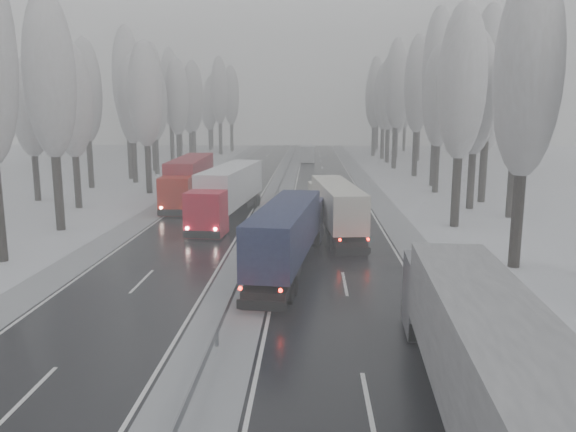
# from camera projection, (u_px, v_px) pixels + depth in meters

# --- Properties ---
(ground) EXTENTS (260.00, 260.00, 0.00)m
(ground) POSITION_uv_depth(u_px,v_px,m) (195.00, 401.00, 17.10)
(ground) COLOR silver
(ground) RESTS_ON ground
(carriageway_right) EXTENTS (7.50, 200.00, 0.03)m
(carriageway_right) POSITION_uv_depth(u_px,v_px,m) (332.00, 218.00, 46.35)
(carriageway_right) COLOR black
(carriageway_right) RESTS_ON ground
(carriageway_left) EXTENTS (7.50, 200.00, 0.03)m
(carriageway_left) POSITION_uv_depth(u_px,v_px,m) (206.00, 217.00, 46.77)
(carriageway_left) COLOR black
(carriageway_left) RESTS_ON ground
(median_slush) EXTENTS (3.00, 200.00, 0.04)m
(median_slush) POSITION_uv_depth(u_px,v_px,m) (269.00, 217.00, 46.56)
(median_slush) COLOR #9B9CA2
(median_slush) RESTS_ON ground
(shoulder_right) EXTENTS (2.40, 200.00, 0.04)m
(shoulder_right) POSITION_uv_depth(u_px,v_px,m) (392.00, 218.00, 46.16)
(shoulder_right) COLOR #9B9CA2
(shoulder_right) RESTS_ON ground
(shoulder_left) EXTENTS (2.40, 200.00, 0.04)m
(shoulder_left) POSITION_uv_depth(u_px,v_px,m) (147.00, 217.00, 46.97)
(shoulder_left) COLOR #9B9CA2
(shoulder_left) RESTS_ON ground
(median_guardrail) EXTENTS (0.12, 200.00, 0.76)m
(median_guardrail) POSITION_uv_depth(u_px,v_px,m) (269.00, 211.00, 46.44)
(median_guardrail) COLOR slate
(median_guardrail) RESTS_ON ground
(tree_16) EXTENTS (3.60, 3.60, 16.53)m
(tree_16) POSITION_uv_depth(u_px,v_px,m) (528.00, 74.00, 29.93)
(tree_16) COLOR black
(tree_16) RESTS_ON ground
(tree_18) EXTENTS (3.60, 3.60, 16.58)m
(tree_18) POSITION_uv_depth(u_px,v_px,m) (462.00, 84.00, 41.11)
(tree_18) COLOR black
(tree_18) RESTS_ON ground
(tree_19) EXTENTS (3.60, 3.60, 14.57)m
(tree_19) POSITION_uv_depth(u_px,v_px,m) (517.00, 102.00, 45.05)
(tree_19) COLOR black
(tree_19) RESTS_ON ground
(tree_20) EXTENTS (3.60, 3.60, 15.71)m
(tree_20) POSITION_uv_depth(u_px,v_px,m) (476.00, 94.00, 49.06)
(tree_20) COLOR black
(tree_20) RESTS_ON ground
(tree_21) EXTENTS (3.60, 3.60, 18.62)m
(tree_21) POSITION_uv_depth(u_px,v_px,m) (489.00, 75.00, 52.56)
(tree_21) COLOR black
(tree_21) RESTS_ON ground
(tree_22) EXTENTS (3.60, 3.60, 15.86)m
(tree_22) POSITION_uv_depth(u_px,v_px,m) (439.00, 96.00, 59.33)
(tree_22) COLOR black
(tree_22) RESTS_ON ground
(tree_23) EXTENTS (3.60, 3.60, 13.55)m
(tree_23) POSITION_uv_depth(u_px,v_px,m) (487.00, 111.00, 63.27)
(tree_23) COLOR black
(tree_23) RESTS_ON ground
(tree_24) EXTENTS (3.60, 3.60, 20.49)m
(tree_24) POSITION_uv_depth(u_px,v_px,m) (438.00, 71.00, 64.07)
(tree_24) COLOR black
(tree_24) RESTS_ON ground
(tree_25) EXTENTS (3.60, 3.60, 19.44)m
(tree_25) POSITION_uv_depth(u_px,v_px,m) (488.00, 79.00, 67.85)
(tree_25) COLOR black
(tree_25) RESTS_ON ground
(tree_26) EXTENTS (3.60, 3.60, 18.78)m
(tree_26) POSITION_uv_depth(u_px,v_px,m) (418.00, 85.00, 74.35)
(tree_26) COLOR black
(tree_26) RESTS_ON ground
(tree_27) EXTENTS (3.60, 3.60, 17.62)m
(tree_27) POSITION_uv_depth(u_px,v_px,m) (464.00, 92.00, 78.13)
(tree_27) COLOR black
(tree_27) RESTS_ON ground
(tree_28) EXTENTS (3.60, 3.60, 19.62)m
(tree_28) POSITION_uv_depth(u_px,v_px,m) (396.00, 85.00, 84.80)
(tree_28) COLOR black
(tree_28) RESTS_ON ground
(tree_29) EXTENTS (3.60, 3.60, 18.11)m
(tree_29) POSITION_uv_depth(u_px,v_px,m) (439.00, 92.00, 88.61)
(tree_29) COLOR black
(tree_29) RESTS_ON ground
(tree_30) EXTENTS (3.60, 3.60, 17.86)m
(tree_30) POSITION_uv_depth(u_px,v_px,m) (389.00, 94.00, 94.57)
(tree_30) COLOR black
(tree_30) RESTS_ON ground
(tree_31) EXTENTS (3.60, 3.60, 18.58)m
(tree_31) POSITION_uv_depth(u_px,v_px,m) (420.00, 92.00, 98.18)
(tree_31) COLOR black
(tree_31) RESTS_ON ground
(tree_32) EXTENTS (3.60, 3.60, 17.33)m
(tree_32) POSITION_uv_depth(u_px,v_px,m) (384.00, 97.00, 102.00)
(tree_32) COLOR black
(tree_32) RESTS_ON ground
(tree_33) EXTENTS (3.60, 3.60, 14.33)m
(tree_33) POSITION_uv_depth(u_px,v_px,m) (397.00, 108.00, 106.16)
(tree_33) COLOR black
(tree_33) RESTS_ON ground
(tree_34) EXTENTS (3.60, 3.60, 17.63)m
(tree_34) POSITION_uv_depth(u_px,v_px,m) (374.00, 97.00, 108.98)
(tree_34) COLOR black
(tree_34) RESTS_ON ground
(tree_35) EXTENTS (3.60, 3.60, 18.25)m
(tree_35) POSITION_uv_depth(u_px,v_px,m) (418.00, 96.00, 112.47)
(tree_35) COLOR black
(tree_35) RESTS_ON ground
(tree_36) EXTENTS (3.60, 3.60, 20.23)m
(tree_36) POSITION_uv_depth(u_px,v_px,m) (376.00, 90.00, 118.29)
(tree_36) COLOR black
(tree_36) RESTS_ON ground
(tree_37) EXTENTS (3.60, 3.60, 16.37)m
(tree_37) POSITION_uv_depth(u_px,v_px,m) (405.00, 103.00, 122.39)
(tree_37) COLOR black
(tree_37) RESTS_ON ground
(tree_38) EXTENTS (3.60, 3.60, 17.97)m
(tree_38) POSITION_uv_depth(u_px,v_px,m) (378.00, 99.00, 128.87)
(tree_38) COLOR black
(tree_38) RESTS_ON ground
(tree_39) EXTENTS (3.60, 3.60, 16.19)m
(tree_39) POSITION_uv_depth(u_px,v_px,m) (388.00, 104.00, 132.89)
(tree_39) COLOR black
(tree_39) RESTS_ON ground
(tree_58) EXTENTS (3.60, 3.60, 17.21)m
(tree_58) POSITION_uv_depth(u_px,v_px,m) (50.00, 77.00, 39.80)
(tree_58) COLOR black
(tree_58) RESTS_ON ground
(tree_60) EXTENTS (3.60, 3.60, 14.84)m
(tree_60) POSITION_uv_depth(u_px,v_px,m) (72.00, 101.00, 49.64)
(tree_60) COLOR black
(tree_60) RESTS_ON ground
(tree_61) EXTENTS (3.60, 3.60, 13.95)m
(tree_61) POSITION_uv_depth(u_px,v_px,m) (31.00, 108.00, 53.91)
(tree_61) COLOR black
(tree_61) RESTS_ON ground
(tree_62) EXTENTS (3.60, 3.60, 16.04)m
(tree_62) POSITION_uv_depth(u_px,v_px,m) (145.00, 95.00, 58.71)
(tree_62) COLOR black
(tree_62) RESTS_ON ground
(tree_63) EXTENTS (3.60, 3.60, 16.88)m
(tree_63) POSITION_uv_depth(u_px,v_px,m) (86.00, 91.00, 62.85)
(tree_63) COLOR black
(tree_63) RESTS_ON ground
(tree_64) EXTENTS (3.60, 3.60, 15.42)m
(tree_64) POSITION_uv_depth(u_px,v_px,m) (132.00, 101.00, 67.78)
(tree_64) COLOR black
(tree_64) RESTS_ON ground
(tree_65) EXTENTS (3.60, 3.60, 19.48)m
(tree_65) POSITION_uv_depth(u_px,v_px,m) (127.00, 81.00, 71.30)
(tree_65) COLOR black
(tree_65) RESTS_ON ground
(tree_66) EXTENTS (3.60, 3.60, 15.23)m
(tree_66) POSITION_uv_depth(u_px,v_px,m) (154.00, 103.00, 77.26)
(tree_66) COLOR black
(tree_66) RESTS_ON ground
(tree_67) EXTENTS (3.60, 3.60, 17.09)m
(tree_67) POSITION_uv_depth(u_px,v_px,m) (152.00, 95.00, 81.02)
(tree_67) COLOR black
(tree_67) RESTS_ON ground
(tree_68) EXTENTS (3.60, 3.60, 16.65)m
(tree_68) POSITION_uv_depth(u_px,v_px,m) (177.00, 97.00, 83.67)
(tree_68) COLOR black
(tree_68) RESTS_ON ground
(tree_69) EXTENTS (3.60, 3.60, 19.35)m
(tree_69) POSITION_uv_depth(u_px,v_px,m) (152.00, 87.00, 87.48)
(tree_69) COLOR black
(tree_69) RESTS_ON ground
(tree_70) EXTENTS (3.60, 3.60, 17.09)m
(tree_70) POSITION_uv_depth(u_px,v_px,m) (193.00, 97.00, 93.51)
(tree_70) COLOR black
(tree_70) RESTS_ON ground
(tree_71) EXTENTS (3.60, 3.60, 19.61)m
(tree_71) POSITION_uv_depth(u_px,v_px,m) (170.00, 88.00, 97.33)
(tree_71) COLOR black
(tree_71) RESTS_ON ground
(tree_72) EXTENTS (3.60, 3.60, 15.11)m
(tree_72) POSITION_uv_depth(u_px,v_px,m) (189.00, 105.00, 103.02)
(tree_72) COLOR black
(tree_72) RESTS_ON ground
(tree_73) EXTENTS (3.60, 3.60, 17.22)m
(tree_73) POSITION_uv_depth(u_px,v_px,m) (179.00, 98.00, 106.82)
(tree_73) COLOR black
(tree_73) RESTS_ON ground
(tree_74) EXTENTS (3.60, 3.60, 19.68)m
(tree_74) POSITION_uv_depth(u_px,v_px,m) (219.00, 91.00, 112.93)
(tree_74) COLOR black
(tree_74) RESTS_ON ground
(tree_75) EXTENTS (3.60, 3.60, 18.60)m
(tree_75) POSITION_uv_depth(u_px,v_px,m) (179.00, 95.00, 117.35)
(tree_75) COLOR black
(tree_75) RESTS_ON ground
(tree_76) EXTENTS (3.60, 3.60, 18.55)m
(tree_76) POSITION_uv_depth(u_px,v_px,m) (231.00, 96.00, 122.25)
(tree_76) COLOR black
(tree_76) RESTS_ON ground
(tree_77) EXTENTS (3.60, 3.60, 14.32)m
(tree_77) POSITION_uv_depth(u_px,v_px,m) (209.00, 109.00, 126.90)
(tree_77) COLOR black
(tree_77) RESTS_ON ground
(tree_78) EXTENTS (3.60, 3.60, 19.55)m
(tree_78) POSITION_uv_depth(u_px,v_px,m) (220.00, 94.00, 128.74)
(tree_78) COLOR black
(tree_78) RESTS_ON ground
(tree_79) EXTENTS (3.60, 3.60, 17.07)m
(tree_79) POSITION_uv_depth(u_px,v_px,m) (211.00, 101.00, 133.07)
(tree_79) COLOR black
(tree_79) RESTS_ON ground
(truck_grey_tarp) EXTENTS (3.37, 15.79, 4.02)m
(truck_grey_tarp) POSITION_uv_depth(u_px,v_px,m) (479.00, 348.00, 15.28)
(truck_grey_tarp) COLOR #57575D
(truck_grey_tarp) RESTS_ON ground
(truck_blue_box) EXTENTS (4.06, 14.84, 3.77)m
(truck_blue_box) POSITION_uv_depth(u_px,v_px,m) (289.00, 230.00, 31.16)
(truck_blue_box) COLOR #1E1D48
(truck_blue_box) RESTS_ON ground
(truck_cream_box) EXTENTS (3.80, 14.40, 3.66)m
(truck_cream_box) POSITION_uv_depth(u_px,v_px,m) (335.00, 203.00, 40.67)
(truck_cream_box) COLOR beige
(truck_cream_box) RESTS_ON ground
(box_truck_distant) EXTENTS (2.52, 7.84, 2.91)m
(box_truck_distant) POSITION_uv_depth(u_px,v_px,m) (307.00, 154.00, 97.34)
(box_truck_distant) COLOR silver
(box_truck_distant) RESTS_ON ground
(truck_red_white) EXTENTS (4.08, 16.59, 4.22)m
(truck_red_white) POSITION_uv_depth(u_px,v_px,m) (229.00, 189.00, 45.51)
(truck_red_white) COLOR red
(truck_red_white) RESTS_ON ground
(truck_red_red) EXTENTS (3.32, 16.67, 4.25)m
(truck_red_red) POSITION_uv_depth(u_px,v_px,m) (189.00, 177.00, 53.80)
(truck_red_red) COLOR #B1140A
(truck_red_red) RESTS_ON ground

